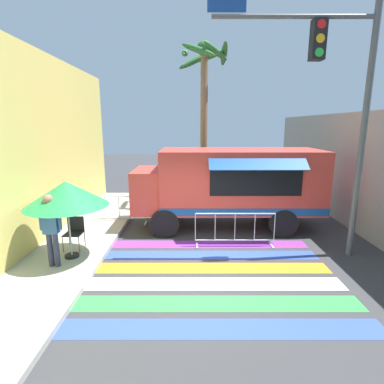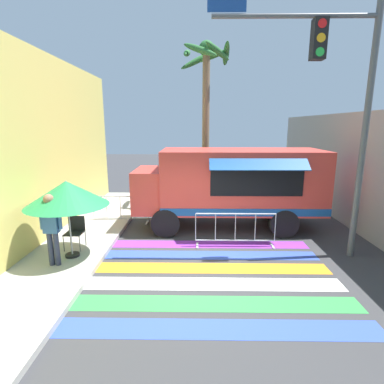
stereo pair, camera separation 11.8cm
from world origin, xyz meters
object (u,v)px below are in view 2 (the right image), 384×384
food_truck (227,182)px  folding_chair (75,229)px  vendor_person (51,225)px  barricade_side (121,210)px  barricade_front (235,230)px  patio_umbrella (67,194)px  palm_tree (206,88)px  traffic_signal_pole (339,89)px

food_truck → folding_chair: food_truck is taller
folding_chair → vendor_person: vendor_person is taller
barricade_side → vendor_person: bearing=-101.2°
folding_chair → barricade_side: size_ratio=0.43×
vendor_person → barricade_front: vendor_person is taller
vendor_person → barricade_side: (0.72, 3.62, -0.65)m
barricade_front → vendor_person: bearing=-161.6°
barricade_side → barricade_front: bearing=-28.4°
patio_umbrella → vendor_person: 0.86m
patio_umbrella → barricade_side: patio_umbrella is taller
patio_umbrella → barricade_side: (0.50, 3.11, -1.31)m
patio_umbrella → palm_tree: bearing=56.6°
vendor_person → palm_tree: bearing=45.0°
patio_umbrella → vendor_person: size_ratio=1.15×
food_truck → patio_umbrella: food_truck is taller
patio_umbrella → barricade_front: bearing=13.1°
folding_chair → food_truck: bearing=33.2°
folding_chair → barricade_front: 4.52m
vendor_person → palm_tree: palm_tree is taller
food_truck → palm_tree: (-0.65, 2.75, 3.34)m
traffic_signal_pole → patio_umbrella: bearing=-176.4°
barricade_front → barricade_side: bearing=151.6°
traffic_signal_pole → folding_chair: bearing=178.5°
folding_chair → barricade_front: barricade_front is taller
barricade_front → barricade_side: same height
traffic_signal_pole → palm_tree: bearing=121.3°
folding_chair → palm_tree: 7.49m
folding_chair → traffic_signal_pole: bearing=5.8°
patio_umbrella → food_truck: bearing=32.6°
barricade_front → folding_chair: bearing=-174.7°
traffic_signal_pole → barricade_front: bearing=165.6°
traffic_signal_pole → patio_umbrella: traffic_signal_pole is taller
vendor_person → barricade_side: 3.75m
traffic_signal_pole → barricade_front: size_ratio=2.78×
patio_umbrella → vendor_person: bearing=-113.1°
patio_umbrella → barricade_side: 3.41m
food_truck → vendor_person: (-4.48, -3.24, -0.43)m
folding_chair → barricade_side: barricade_side is taller
patio_umbrella → vendor_person: (-0.22, -0.51, -0.65)m
palm_tree → vendor_person: bearing=-122.6°
folding_chair → barricade_side: 2.59m
barricade_front → palm_tree: size_ratio=0.35×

